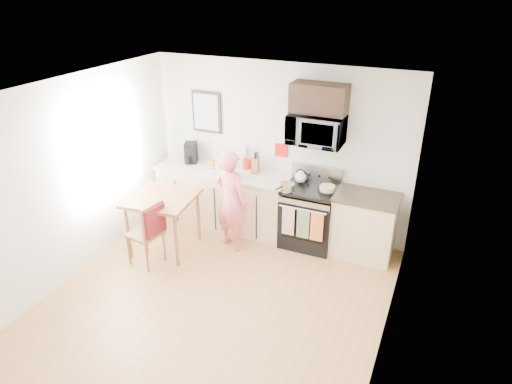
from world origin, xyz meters
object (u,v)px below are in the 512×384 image
at_px(range, 309,218).
at_px(dining_table, 162,202).
at_px(person, 231,200).
at_px(chair, 151,226).
at_px(microwave, 316,129).
at_px(cake, 327,189).

height_order(range, dining_table, range).
height_order(person, chair, person).
distance_m(dining_table, chair, 0.48).
relative_size(range, dining_table, 1.28).
bearing_deg(dining_table, person, 26.75).
relative_size(person, chair, 1.58).
height_order(range, microwave, microwave).
bearing_deg(microwave, person, -148.17).
xyz_separation_m(microwave, person, (-1.01, -0.63, -1.00)).
xyz_separation_m(dining_table, chair, (0.11, -0.45, -0.13)).
distance_m(range, person, 1.19).
bearing_deg(chair, range, 46.46).
distance_m(microwave, cake, 0.84).
xyz_separation_m(range, person, (-1.01, -0.53, 0.32)).
distance_m(person, dining_table, 0.98).
relative_size(range, cake, 4.54).
bearing_deg(microwave, chair, -139.58).
relative_size(range, chair, 1.22).
relative_size(dining_table, cake, 3.53).
distance_m(range, microwave, 1.33).
height_order(microwave, cake, microwave).
bearing_deg(cake, microwave, 151.94).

